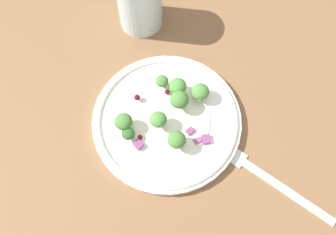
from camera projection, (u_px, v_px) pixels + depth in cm
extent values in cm
cube|color=brown|center=(154.00, 134.00, 59.65)|extent=(180.00, 180.00, 2.00)
cylinder|color=white|center=(168.00, 123.00, 58.67)|extent=(23.00, 23.00, 1.20)
torus|color=white|center=(168.00, 121.00, 58.12)|extent=(22.16, 22.16, 1.00)
cylinder|color=white|center=(168.00, 121.00, 58.03)|extent=(13.34, 13.34, 0.20)
cylinder|color=#ADD18E|center=(124.00, 125.00, 56.90)|extent=(1.02, 1.02, 1.02)
ellipsoid|color=#477A38|center=(124.00, 122.00, 55.78)|extent=(2.71, 2.71, 2.03)
cylinder|color=#ADD18E|center=(199.00, 94.00, 59.24)|extent=(1.04, 1.04, 1.04)
ellipsoid|color=#4C843D|center=(200.00, 91.00, 58.09)|extent=(2.77, 2.77, 2.08)
cylinder|color=#ADD18E|center=(129.00, 136.00, 56.44)|extent=(0.73, 0.73, 0.73)
ellipsoid|color=#2D6028|center=(128.00, 134.00, 55.63)|extent=(1.95, 1.95, 1.46)
cylinder|color=#ADD18E|center=(177.00, 142.00, 55.72)|extent=(1.01, 1.01, 1.01)
ellipsoid|color=#477A38|center=(177.00, 140.00, 54.60)|extent=(2.70, 2.70, 2.03)
cylinder|color=#8EB77A|center=(178.00, 90.00, 59.13)|extent=(1.01, 1.01, 1.01)
ellipsoid|color=#4C843D|center=(178.00, 86.00, 58.01)|extent=(2.70, 2.70, 2.02)
cylinder|color=#9EC684|center=(162.00, 84.00, 59.44)|extent=(0.76, 0.76, 0.76)
ellipsoid|color=#477A38|center=(162.00, 81.00, 58.59)|extent=(2.03, 2.03, 1.53)
cylinder|color=#9EC684|center=(179.00, 103.00, 58.01)|extent=(1.08, 1.08, 1.08)
ellipsoid|color=#477A38|center=(179.00, 100.00, 56.82)|extent=(2.87, 2.87, 2.16)
cylinder|color=#8EB77A|center=(157.00, 120.00, 56.95)|extent=(0.96, 0.96, 0.96)
ellipsoid|color=#4C843D|center=(157.00, 117.00, 55.89)|extent=(2.55, 2.55, 1.92)
sphere|color=#4C0A14|center=(137.00, 97.00, 58.55)|extent=(0.94, 0.94, 0.94)
sphere|color=maroon|center=(139.00, 136.00, 56.78)|extent=(0.74, 0.74, 0.74)
sphere|color=maroon|center=(167.00, 92.00, 59.38)|extent=(0.76, 0.76, 0.76)
cube|color=#934C84|center=(197.00, 141.00, 56.59)|extent=(0.90, 1.06, 0.50)
cube|color=#843D75|center=(138.00, 144.00, 55.89)|extent=(1.41, 1.31, 0.49)
cube|color=#934C84|center=(174.00, 86.00, 60.08)|extent=(1.53, 1.40, 0.34)
cube|color=#843D75|center=(190.00, 131.00, 57.01)|extent=(0.90, 1.19, 0.48)
cube|color=#843D75|center=(206.00, 139.00, 56.56)|extent=(1.83, 1.81, 0.42)
cube|color=silver|center=(288.00, 192.00, 54.82)|extent=(14.71, 5.45, 0.50)
cube|color=silver|center=(234.00, 155.00, 56.98)|extent=(4.14, 3.33, 0.50)
cylinder|color=silver|center=(139.00, 0.00, 61.99)|extent=(7.43, 7.43, 10.80)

